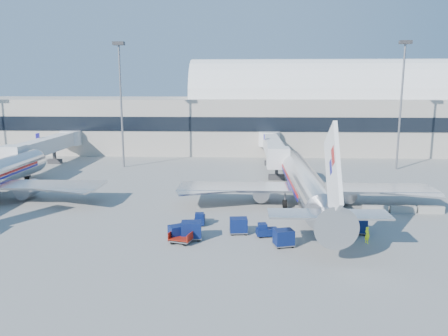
{
  "coord_description": "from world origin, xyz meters",
  "views": [
    {
      "loc": [
        2.15,
        -49.04,
        15.05
      ],
      "look_at": [
        -0.26,
        6.0,
        4.55
      ],
      "focal_mm": 35.0,
      "sensor_mm": 36.0,
      "label": 1
    }
  ],
  "objects_px": {
    "cart_train_b": "(191,230)",
    "jetbridge_mid": "(49,145)",
    "jetbridge_near": "(272,146)",
    "cart_train_c": "(177,232)",
    "barrier_near": "(375,209)",
    "ramp_worker": "(367,235)",
    "tug_right": "(321,220)",
    "tug_lead": "(266,230)",
    "cart_open_red": "(181,239)",
    "cart_solo_far": "(358,225)",
    "tug_left": "(200,219)",
    "barrier_far": "(431,210)",
    "mast_west": "(120,86)",
    "barrier_mid": "(403,209)",
    "cart_solo_near": "(284,238)",
    "airliner_main": "(305,184)",
    "cart_train_a": "(239,225)",
    "mast_east": "(402,87)"
  },
  "relations": [
    {
      "from": "cart_solo_near",
      "to": "ramp_worker",
      "type": "height_order",
      "value": "ramp_worker"
    },
    {
      "from": "tug_lead",
      "to": "cart_open_red",
      "type": "distance_m",
      "value": 8.64
    },
    {
      "from": "cart_solo_far",
      "to": "mast_west",
      "type": "bearing_deg",
      "value": 142.19
    },
    {
      "from": "jetbridge_mid",
      "to": "mast_east",
      "type": "relative_size",
      "value": 1.22
    },
    {
      "from": "airliner_main",
      "to": "barrier_near",
      "type": "relative_size",
      "value": 12.42
    },
    {
      "from": "tug_left",
      "to": "cart_solo_far",
      "type": "bearing_deg",
      "value": -99.74
    },
    {
      "from": "mast_east",
      "to": "cart_train_b",
      "type": "relative_size",
      "value": 10.36
    },
    {
      "from": "tug_lead",
      "to": "tug_right",
      "type": "bearing_deg",
      "value": 19.72
    },
    {
      "from": "mast_west",
      "to": "tug_left",
      "type": "distance_m",
      "value": 40.19
    },
    {
      "from": "jetbridge_mid",
      "to": "barrier_near",
      "type": "xyz_separation_m",
      "value": [
        52.4,
        -28.81,
        -3.48
      ]
    },
    {
      "from": "barrier_near",
      "to": "cart_train_c",
      "type": "xyz_separation_m",
      "value": [
        -22.25,
        -10.25,
        0.33
      ]
    },
    {
      "from": "jetbridge_mid",
      "to": "tug_left",
      "type": "relative_size",
      "value": 12.6
    },
    {
      "from": "ramp_worker",
      "to": "jetbridge_mid",
      "type": "bearing_deg",
      "value": 25.91
    },
    {
      "from": "mast_west",
      "to": "cart_solo_far",
      "type": "relative_size",
      "value": 10.71
    },
    {
      "from": "cart_solo_far",
      "to": "tug_left",
      "type": "bearing_deg",
      "value": -179.34
    },
    {
      "from": "jetbridge_near",
      "to": "mast_west",
      "type": "bearing_deg",
      "value": -178.32
    },
    {
      "from": "jetbridge_near",
      "to": "mast_east",
      "type": "distance_m",
      "value": 24.91
    },
    {
      "from": "barrier_far",
      "to": "ramp_worker",
      "type": "distance_m",
      "value": 14.68
    },
    {
      "from": "tug_left",
      "to": "cart_train_a",
      "type": "relative_size",
      "value": 1.09
    },
    {
      "from": "mast_east",
      "to": "cart_train_a",
      "type": "xyz_separation_m",
      "value": [
        -28.23,
        -36.18,
        -13.91
      ]
    },
    {
      "from": "mast_west",
      "to": "barrier_far",
      "type": "distance_m",
      "value": 54.58
    },
    {
      "from": "jetbridge_near",
      "to": "tug_right",
      "type": "height_order",
      "value": "jetbridge_near"
    },
    {
      "from": "barrier_mid",
      "to": "cart_train_a",
      "type": "xyz_separation_m",
      "value": [
        -19.53,
        -8.18,
        0.43
      ]
    },
    {
      "from": "cart_train_c",
      "to": "cart_solo_near",
      "type": "bearing_deg",
      "value": -38.79
    },
    {
      "from": "jetbridge_near",
      "to": "cart_train_c",
      "type": "height_order",
      "value": "jetbridge_near"
    },
    {
      "from": "jetbridge_mid",
      "to": "tug_lead",
      "type": "xyz_separation_m",
      "value": [
        38.95,
        -37.72,
        -3.3
      ]
    },
    {
      "from": "barrier_near",
      "to": "ramp_worker",
      "type": "height_order",
      "value": "ramp_worker"
    },
    {
      "from": "tug_lead",
      "to": "cart_solo_near",
      "type": "bearing_deg",
      "value": -69.89
    },
    {
      "from": "barrier_far",
      "to": "cart_train_a",
      "type": "relative_size",
      "value": 1.51
    },
    {
      "from": "tug_lead",
      "to": "tug_right",
      "type": "distance_m",
      "value": 6.9
    },
    {
      "from": "jetbridge_mid",
      "to": "tug_right",
      "type": "distance_m",
      "value": 56.72
    },
    {
      "from": "barrier_far",
      "to": "cart_solo_far",
      "type": "relative_size",
      "value": 1.42
    },
    {
      "from": "cart_train_a",
      "to": "cart_train_c",
      "type": "xyz_separation_m",
      "value": [
        -6.02,
        -2.07,
        -0.1
      ]
    },
    {
      "from": "barrier_far",
      "to": "cart_open_red",
      "type": "bearing_deg",
      "value": -158.4
    },
    {
      "from": "cart_train_c",
      "to": "barrier_far",
      "type": "bearing_deg",
      "value": -11.68
    },
    {
      "from": "airliner_main",
      "to": "tug_left",
      "type": "height_order",
      "value": "airliner_main"
    },
    {
      "from": "jetbridge_mid",
      "to": "cart_solo_far",
      "type": "distance_m",
      "value": 60.65
    },
    {
      "from": "airliner_main",
      "to": "cart_train_b",
      "type": "height_order",
      "value": "airliner_main"
    },
    {
      "from": "tug_left",
      "to": "cart_open_red",
      "type": "relative_size",
      "value": 0.91
    },
    {
      "from": "barrier_mid",
      "to": "tug_lead",
      "type": "height_order",
      "value": "tug_lead"
    },
    {
      "from": "cart_train_b",
      "to": "cart_solo_far",
      "type": "bearing_deg",
      "value": 3.68
    },
    {
      "from": "cart_solo_near",
      "to": "mast_west",
      "type": "bearing_deg",
      "value": 107.9
    },
    {
      "from": "barrier_mid",
      "to": "tug_lead",
      "type": "xyz_separation_m",
      "value": [
        -16.75,
        -8.91,
        0.18
      ]
    },
    {
      "from": "tug_right",
      "to": "tug_lead",
      "type": "bearing_deg",
      "value": -139.9
    },
    {
      "from": "cart_solo_far",
      "to": "jetbridge_near",
      "type": "bearing_deg",
      "value": 108.49
    },
    {
      "from": "jetbridge_mid",
      "to": "mast_west",
      "type": "xyz_separation_m",
      "value": [
        14.4,
        -0.81,
        10.86
      ]
    },
    {
      "from": "barrier_mid",
      "to": "cart_solo_near",
      "type": "distance_m",
      "value": 19.16
    },
    {
      "from": "cart_train_a",
      "to": "jetbridge_mid",
      "type": "bearing_deg",
      "value": 129.28
    },
    {
      "from": "barrier_far",
      "to": "mast_west",
      "type": "bearing_deg",
      "value": 147.88
    },
    {
      "from": "cart_train_b",
      "to": "jetbridge_mid",
      "type": "bearing_deg",
      "value": 124.35
    }
  ]
}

